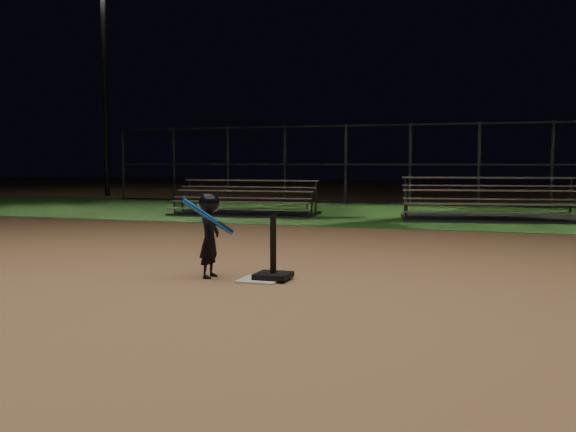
# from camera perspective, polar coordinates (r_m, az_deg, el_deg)

# --- Properties ---
(ground) EXTENTS (80.00, 80.00, 0.00)m
(ground) POSITION_cam_1_polar(r_m,az_deg,el_deg) (7.22, -2.47, -5.79)
(ground) COLOR #A27049
(ground) RESTS_ON ground
(grass_strip) EXTENTS (60.00, 8.00, 0.01)m
(grass_strip) POSITION_cam_1_polar(r_m,az_deg,el_deg) (16.88, 9.48, 0.28)
(grass_strip) COLOR #224E19
(grass_strip) RESTS_ON ground
(home_plate) EXTENTS (0.45, 0.45, 0.02)m
(home_plate) POSITION_cam_1_polar(r_m,az_deg,el_deg) (7.21, -2.47, -5.70)
(home_plate) COLOR beige
(home_plate) RESTS_ON ground
(batting_tee) EXTENTS (0.38, 0.38, 0.72)m
(batting_tee) POSITION_cam_1_polar(r_m,az_deg,el_deg) (7.22, -1.33, -4.56)
(batting_tee) COLOR black
(batting_tee) RESTS_ON home_plate
(child_batter) EXTENTS (0.50, 0.52, 0.98)m
(child_batter) POSITION_cam_1_polar(r_m,az_deg,el_deg) (7.39, -7.00, -1.46)
(child_batter) COLOR black
(child_batter) RESTS_ON ground
(bleacher_left) EXTENTS (3.66, 1.96, 0.87)m
(bleacher_left) POSITION_cam_1_polar(r_m,az_deg,el_deg) (16.10, -3.86, 0.74)
(bleacher_left) COLOR #B2B2B7
(bleacher_left) RESTS_ON ground
(bleacher_right) EXTENTS (4.25, 2.59, 0.98)m
(bleacher_right) POSITION_cam_1_polar(r_m,az_deg,el_deg) (15.41, 17.58, 0.42)
(bleacher_right) COLOR #B3B3B8
(bleacher_right) RESTS_ON ground
(backstop_fence) EXTENTS (20.08, 0.08, 2.50)m
(backstop_fence) POSITION_cam_1_polar(r_m,az_deg,el_deg) (19.80, 10.82, 4.53)
(backstop_fence) COLOR #38383D
(backstop_fence) RESTS_ON ground
(light_pole_left) EXTENTS (0.90, 0.53, 8.30)m
(light_pole_left) POSITION_cam_1_polar(r_m,az_deg,el_deg) (26.24, -16.11, 12.58)
(light_pole_left) COLOR #2D2D30
(light_pole_left) RESTS_ON ground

